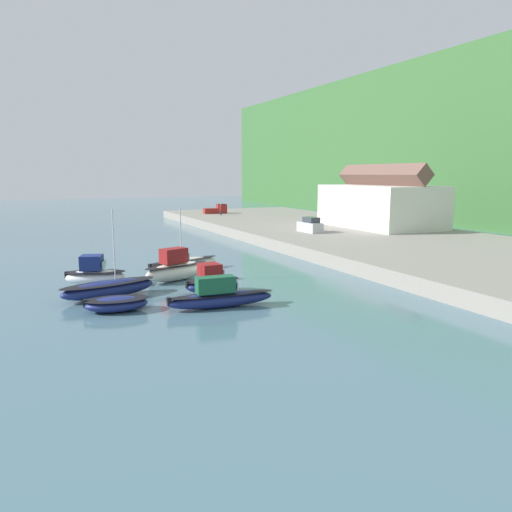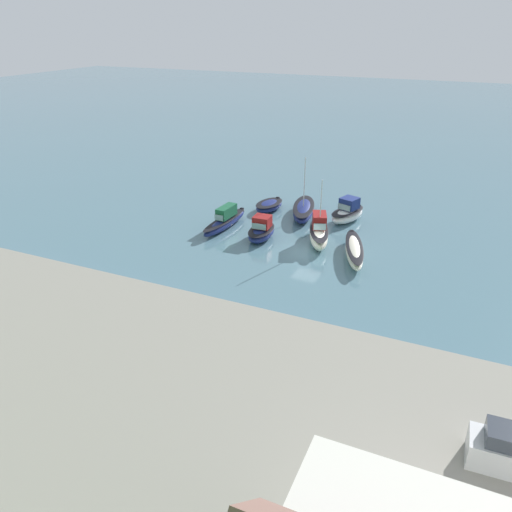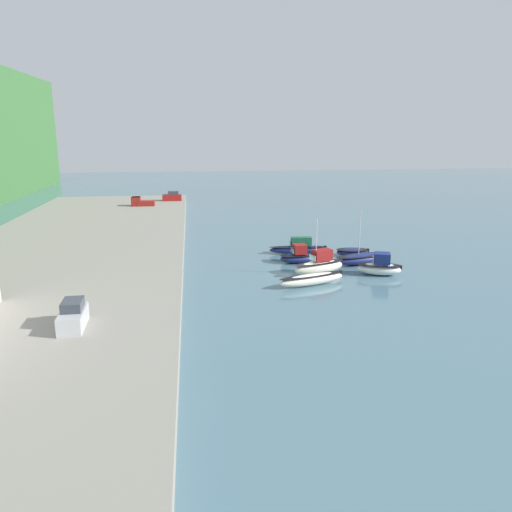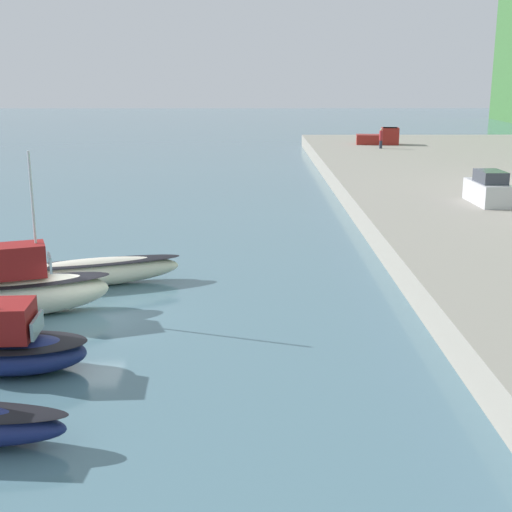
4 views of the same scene
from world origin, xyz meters
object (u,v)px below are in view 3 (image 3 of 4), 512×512
object	(u,v)px
moored_boat_2	(298,256)
moored_boat_6	(353,252)
parked_car_1	(172,197)
pickup_truck_0	(141,202)
moored_boat_4	(380,267)
moored_boat_0	(312,279)
parked_car_0	(73,316)
moored_boat_1	(319,265)
moored_boat_3	(299,248)
moored_boat_5	(362,259)

from	to	relation	value
moored_boat_2	moored_boat_6	distance (m)	8.54
parked_car_1	pickup_truck_0	bearing A→B (deg)	139.55
pickup_truck_0	moored_boat_4	bearing A→B (deg)	-146.73
moored_boat_2	moored_boat_4	xyz separation A→B (m)	(-6.77, -8.40, 0.11)
moored_boat_2	moored_boat_0	bearing A→B (deg)	174.03
moored_boat_2	pickup_truck_0	xyz separation A→B (m)	(44.22, 23.80, 1.40)
moored_boat_6	pickup_truck_0	bearing A→B (deg)	45.02
moored_boat_2	parked_car_0	world-z (taller)	parked_car_0
moored_boat_0	pickup_truck_0	xyz separation A→B (m)	(53.95, 23.30, 1.57)
moored_boat_0	parked_car_1	xyz separation A→B (m)	(61.20, 17.08, 1.67)
moored_boat_1	parked_car_0	xyz separation A→B (m)	(-17.00, 24.37, 1.24)
moored_boat_3	parked_car_1	size ratio (longest dim) A/B	1.95
moored_boat_4	parked_car_1	size ratio (longest dim) A/B	1.35
moored_boat_6	moored_boat_4	bearing A→B (deg)	-170.87
moored_boat_1	moored_boat_2	bearing A→B (deg)	-5.97
moored_boat_0	moored_boat_5	world-z (taller)	moored_boat_5
parked_car_1	moored_boat_4	bearing A→B (deg)	-155.82
moored_boat_0	parked_car_1	bearing A→B (deg)	-2.42
moored_boat_1	moored_boat_5	bearing A→B (deg)	-79.18
moored_boat_0	moored_boat_1	size ratio (longest dim) A/B	1.19
moored_boat_4	moored_boat_1	bearing A→B (deg)	99.54
moored_boat_0	moored_boat_3	world-z (taller)	moored_boat_3
moored_boat_5	moored_boat_6	xyz separation A→B (m)	(4.33, -0.17, -0.17)
moored_boat_2	moored_boat_5	size ratio (longest dim) A/B	0.59
moored_boat_4	moored_boat_0	bearing A→B (deg)	126.90
moored_boat_3	moored_boat_0	bearing A→B (deg)	177.56
parked_car_0	moored_boat_4	bearing A→B (deg)	-155.43
moored_boat_0	moored_boat_3	bearing A→B (deg)	-24.46
moored_boat_4	moored_boat_5	distance (m)	5.01
moored_boat_1	moored_boat_6	xyz separation A→B (m)	(8.20, -6.78, -0.57)
moored_boat_4	parked_car_1	bearing A→B (deg)	42.60
pickup_truck_0	moored_boat_6	bearing A→B (deg)	-141.54
moored_boat_0	moored_boat_5	xyz separation A→B (m)	(7.94, -8.48, 0.03)
moored_boat_0	moored_boat_6	world-z (taller)	moored_boat_0
parked_car_0	parked_car_1	distance (m)	74.33
moored_boat_6	pickup_truck_0	distance (m)	52.54
moored_boat_2	parked_car_1	bearing A→B (deg)	15.86
moored_boat_2	parked_car_1	distance (m)	54.42
moored_boat_1	moored_boat_4	distance (m)	7.13
parked_car_1	pickup_truck_0	xyz separation A→B (m)	(-7.26, 6.21, -0.10)
moored_boat_3	pickup_truck_0	world-z (taller)	pickup_truck_0
moored_boat_2	moored_boat_3	xyz separation A→B (m)	(4.75, -1.13, -0.03)
pickup_truck_0	moored_boat_0	bearing A→B (deg)	-155.65
moored_boat_3	moored_boat_4	distance (m)	13.63
moored_boat_5	moored_boat_2	bearing A→B (deg)	62.87
moored_boat_3	moored_boat_5	distance (m)	9.46
moored_boat_5	moored_boat_1	bearing A→B (deg)	105.85
moored_boat_4	moored_boat_5	bearing A→B (deg)	23.49
moored_boat_6	pickup_truck_0	world-z (taller)	pickup_truck_0
parked_car_0	moored_boat_6	bearing A→B (deg)	-143.28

